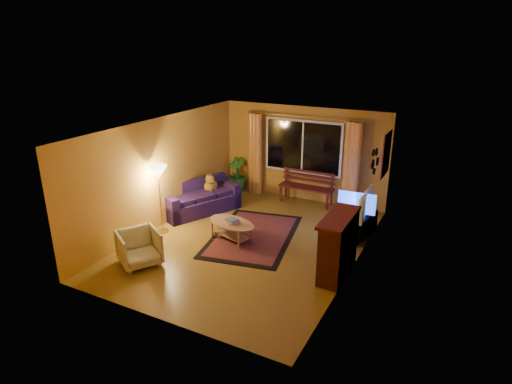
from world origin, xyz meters
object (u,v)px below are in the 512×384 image
at_px(bench, 306,195).
at_px(sofa, 200,197).
at_px(tv_console, 359,226).
at_px(floor_lamp, 160,199).
at_px(armchair, 139,246).
at_px(coffee_table, 232,231).

relative_size(bench, sofa, 0.74).
xyz_separation_m(sofa, tv_console, (3.90, 0.45, -0.15)).
distance_m(bench, floor_lamp, 3.91).
relative_size(bench, armchair, 1.91).
bearing_deg(tv_console, armchair, -127.83).
bearing_deg(floor_lamp, tv_console, 24.38).
xyz_separation_m(floor_lamp, coffee_table, (1.62, 0.35, -0.57)).
distance_m(floor_lamp, tv_console, 4.42).
bearing_deg(bench, sofa, -139.30).
bearing_deg(sofa, coffee_table, -8.74).
xyz_separation_m(bench, tv_console, (1.78, -1.35, 0.02)).
height_order(bench, coffee_table, bench).
relative_size(sofa, armchair, 2.57).
xyz_separation_m(coffee_table, tv_console, (2.38, 1.46, 0.03)).
distance_m(sofa, tv_console, 3.93).
height_order(armchair, tv_console, armchair).
bearing_deg(armchair, coffee_table, 0.04).
bearing_deg(tv_console, coffee_table, -138.98).
distance_m(bench, armchair, 4.82).
xyz_separation_m(bench, sofa, (-2.13, -1.80, 0.18)).
bearing_deg(armchair, floor_lamp, 54.16).
bearing_deg(coffee_table, tv_console, 31.50).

